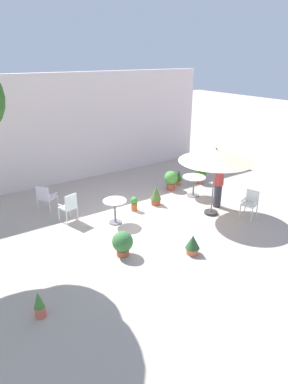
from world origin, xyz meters
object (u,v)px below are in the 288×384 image
Objects in this scene: potted_plant_5 at (201,173)px; potted_plant_7 at (179,177)px; patio_chair_0 at (250,202)px; patio_chair_2 at (69,206)px; potted_plant_2 at (123,242)px; patio_umbrella_0 at (216,156)px; cafe_table_1 at (194,183)px; potted_plant_4 at (156,195)px; potted_plant_6 at (39,305)px; cafe_table_0 at (115,207)px; potted_plant_1 at (193,244)px; potted_plant_0 at (134,203)px; patio_chair_1 at (45,196)px; potted_plant_3 at (171,179)px; standing_person at (219,184)px.

potted_plant_7 is (-0.85, 0.34, -0.09)m from potted_plant_5.
patio_chair_0 is 1.22× the size of potted_plant_5.
potted_plant_2 is (0.42, -2.54, -0.17)m from patio_chair_2.
cafe_table_1 is (0.51, 1.45, -1.45)m from patio_umbrella_0.
potted_plant_4 is (2.55, 2.08, -0.01)m from potted_plant_2.
potted_plant_5 is 1.18× the size of potted_plant_6.
potted_plant_4 is at bearing 12.29° from cafe_table_0.
patio_chair_2 is at bearing 171.31° from potted_plant_4.
patio_chair_2 reaches higher than potted_plant_2.
patio_chair_0 is at bearing 11.83° from potted_plant_1.
potted_plant_4 reaches higher than potted_plant_2.
cafe_table_1 is at bearing -7.45° from patio_chair_2.
cafe_table_0 is 1.54× the size of potted_plant_0.
patio_chair_1 is 1.89× the size of potted_plant_0.
potted_plant_1 is 0.76× the size of potted_plant_5.
potted_plant_0 is 0.79× the size of potted_plant_7.
potted_plant_4 is (2.97, -0.45, -0.17)m from patio_chair_2.
patio_chair_1 is at bearing 170.48° from potted_plant_3.
standing_person is (6.69, 1.78, 0.55)m from potted_plant_6.
potted_plant_7 is (3.71, 1.44, -0.20)m from cafe_table_0.
potted_plant_1 is 5.01m from potted_plant_7.
cafe_table_0 is 4.18m from potted_plant_6.
cafe_table_1 is 0.90× the size of patio_chair_1.
potted_plant_4 is (-1.29, -0.81, -0.06)m from potted_plant_3.
potted_plant_4 is 1.15× the size of potted_plant_6.
patio_chair_1 is 5.18m from potted_plant_1.
potted_plant_2 is at bearing -113.06° from cafe_table_0.
potted_plant_3 is at bearing -9.52° from patio_chair_1.
patio_umbrella_0 reaches higher than cafe_table_0.
potted_plant_3 is 1.20× the size of potted_plant_7.
patio_chair_2 is at bearing 159.28° from standing_person.
potted_plant_3 is 7.43m from potted_plant_6.
cafe_table_0 is at bearing 66.94° from potted_plant_2.
potted_plant_3 reaches higher than potted_plant_5.
potted_plant_0 is (2.09, -0.44, -0.27)m from patio_chair_2.
cafe_table_0 is at bearing -167.71° from potted_plant_4.
potted_plant_1 is at bearing -131.95° from cafe_table_1.
patio_umbrella_0 is 3.06m from potted_plant_0.
patio_chair_2 is 2.58m from potted_plant_2.
cafe_table_1 reaches higher than potted_plant_2.
cafe_table_1 reaches higher than potted_plant_5.
cafe_table_1 reaches higher than potted_plant_4.
potted_plant_7 is at bearing 20.51° from potted_plant_0.
patio_chair_0 is 6.63m from patio_chair_1.
cafe_table_0 is at bearing 157.80° from patio_umbrella_0.
patio_chair_1 reaches higher than cafe_table_1.
potted_plant_6 is at bearing -149.23° from potted_plant_7.
potted_plant_2 is at bearing 175.65° from patio_chair_0.
patio_chair_2 is 4.02m from potted_plant_1.
potted_plant_4 is at bearing -165.46° from potted_plant_5.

